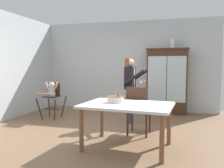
{
  "coord_description": "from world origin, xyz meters",
  "views": [
    {
      "loc": [
        1.44,
        -4.26,
        1.38
      ],
      "look_at": [
        0.05,
        0.7,
        0.95
      ],
      "focal_mm": 36.65,
      "sensor_mm": 36.0,
      "label": 1
    }
  ],
  "objects_px": {
    "ceramic_vase": "(173,44)",
    "adult_person": "(130,82)",
    "high_chair_with_toddler": "(52,93)",
    "birthday_cake": "(115,99)",
    "dining_table": "(127,109)",
    "dining_chair_far_side": "(138,107)",
    "china_cabinet": "(167,81)"
  },
  "relations": [
    {
      "from": "adult_person",
      "to": "dining_table",
      "type": "bearing_deg",
      "value": -167.45
    },
    {
      "from": "china_cabinet",
      "to": "high_chair_with_toddler",
      "type": "height_order",
      "value": "china_cabinet"
    },
    {
      "from": "high_chair_with_toddler",
      "to": "ceramic_vase",
      "type": "bearing_deg",
      "value": 27.68
    },
    {
      "from": "adult_person",
      "to": "dining_chair_far_side",
      "type": "height_order",
      "value": "adult_person"
    },
    {
      "from": "high_chair_with_toddler",
      "to": "dining_chair_far_side",
      "type": "bearing_deg",
      "value": -17.6
    },
    {
      "from": "adult_person",
      "to": "china_cabinet",
      "type": "bearing_deg",
      "value": -26.96
    },
    {
      "from": "china_cabinet",
      "to": "dining_chair_far_side",
      "type": "relative_size",
      "value": 1.92
    },
    {
      "from": "adult_person",
      "to": "dining_chair_far_side",
      "type": "xyz_separation_m",
      "value": [
        0.33,
        -0.92,
        -0.41
      ]
    },
    {
      "from": "china_cabinet",
      "to": "adult_person",
      "type": "height_order",
      "value": "china_cabinet"
    },
    {
      "from": "adult_person",
      "to": "birthday_cake",
      "type": "distance_m",
      "value": 1.57
    },
    {
      "from": "adult_person",
      "to": "birthday_cake",
      "type": "height_order",
      "value": "adult_person"
    },
    {
      "from": "dining_chair_far_side",
      "to": "china_cabinet",
      "type": "bearing_deg",
      "value": -97.37
    },
    {
      "from": "ceramic_vase",
      "to": "high_chair_with_toddler",
      "type": "xyz_separation_m",
      "value": [
        -2.95,
        -1.46,
        -1.31
      ]
    },
    {
      "from": "dining_table",
      "to": "ceramic_vase",
      "type": "bearing_deg",
      "value": 77.66
    },
    {
      "from": "china_cabinet",
      "to": "high_chair_with_toddler",
      "type": "xyz_separation_m",
      "value": [
        -2.81,
        -1.46,
        -0.27
      ]
    },
    {
      "from": "ceramic_vase",
      "to": "high_chair_with_toddler",
      "type": "distance_m",
      "value": 3.54
    },
    {
      "from": "high_chair_with_toddler",
      "to": "birthday_cake",
      "type": "height_order",
      "value": "high_chair_with_toddler"
    },
    {
      "from": "birthday_cake",
      "to": "dining_chair_far_side",
      "type": "bearing_deg",
      "value": 65.42
    },
    {
      "from": "ceramic_vase",
      "to": "adult_person",
      "type": "bearing_deg",
      "value": -124.29
    },
    {
      "from": "dining_table",
      "to": "birthday_cake",
      "type": "relative_size",
      "value": 5.45
    },
    {
      "from": "high_chair_with_toddler",
      "to": "adult_person",
      "type": "xyz_separation_m",
      "value": [
        2.03,
        0.11,
        0.31
      ]
    },
    {
      "from": "high_chair_with_toddler",
      "to": "birthday_cake",
      "type": "distance_m",
      "value": 2.53
    },
    {
      "from": "ceramic_vase",
      "to": "birthday_cake",
      "type": "relative_size",
      "value": 0.96
    },
    {
      "from": "china_cabinet",
      "to": "dining_table",
      "type": "height_order",
      "value": "china_cabinet"
    },
    {
      "from": "china_cabinet",
      "to": "birthday_cake",
      "type": "distance_m",
      "value": 3.0
    },
    {
      "from": "dining_table",
      "to": "china_cabinet",
      "type": "bearing_deg",
      "value": 80.13
    },
    {
      "from": "china_cabinet",
      "to": "adult_person",
      "type": "distance_m",
      "value": 1.56
    },
    {
      "from": "adult_person",
      "to": "birthday_cake",
      "type": "bearing_deg",
      "value": -175.23
    },
    {
      "from": "high_chair_with_toddler",
      "to": "dining_table",
      "type": "xyz_separation_m",
      "value": [
        2.29,
        -1.53,
        -0.0
      ]
    },
    {
      "from": "ceramic_vase",
      "to": "dining_table",
      "type": "relative_size",
      "value": 0.18
    },
    {
      "from": "high_chair_with_toddler",
      "to": "dining_table",
      "type": "distance_m",
      "value": 2.76
    },
    {
      "from": "birthday_cake",
      "to": "high_chair_with_toddler",
      "type": "bearing_deg",
      "value": 145.05
    }
  ]
}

